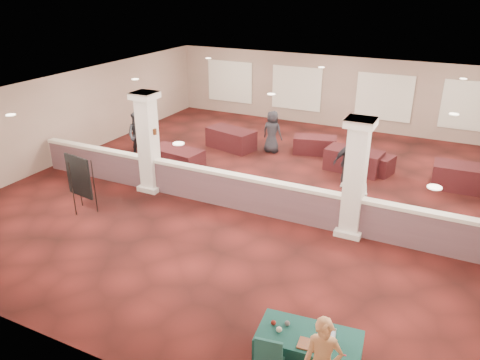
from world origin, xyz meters
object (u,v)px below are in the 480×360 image
at_px(conf_chair_side, 270,354).
at_px(far_table_front_left, 176,159).
at_px(easel_board, 79,177).
at_px(far_table_back_left, 231,139).
at_px(far_table_back_center, 315,145).
at_px(attendee_d, 272,132).
at_px(far_table_back_right, 369,162).
at_px(attendee_c, 348,162).
at_px(far_table_front_center, 354,160).
at_px(attendee_a, 138,136).
at_px(near_table, 308,351).
at_px(far_table_front_right, 465,178).
at_px(attendee_b, 355,184).

bearing_deg(conf_chair_side, far_table_front_left, 123.26).
bearing_deg(easel_board, far_table_back_left, 88.20).
bearing_deg(far_table_front_left, easel_board, -99.31).
height_order(far_table_back_center, attendee_d, attendee_d).
bearing_deg(far_table_back_right, attendee_c, -102.61).
bearing_deg(far_table_front_center, attendee_a, -163.08).
relative_size(near_table, far_table_back_center, 1.09).
bearing_deg(attendee_c, near_table, -122.57).
height_order(near_table, far_table_back_center, near_table).
bearing_deg(attendee_a, attendee_c, -10.89).
height_order(far_table_back_center, attendee_c, attendee_c).
bearing_deg(easel_board, far_table_front_left, 90.05).
relative_size(far_table_front_right, far_table_back_center, 1.21).
height_order(far_table_front_left, attendee_a, attendee_a).
bearing_deg(far_table_front_center, near_table, -81.00).
distance_m(attendee_c, attendee_d, 4.01).
relative_size(near_table, far_table_front_center, 0.93).
relative_size(far_table_back_left, attendee_d, 1.17).
bearing_deg(near_table, attendee_a, 135.61).
height_order(far_table_front_right, far_table_back_left, far_table_front_right).
height_order(far_table_back_left, far_table_back_right, far_table_back_left).
relative_size(easel_board, attendee_c, 1.01).
relative_size(conf_chair_side, far_table_back_right, 0.60).
height_order(near_table, far_table_front_left, far_table_front_left).
xyz_separation_m(far_table_back_center, far_table_back_right, (2.30, -0.94, -0.00)).
bearing_deg(attendee_b, conf_chair_side, -56.92).
relative_size(far_table_back_left, attendee_b, 1.20).
bearing_deg(easel_board, attendee_d, 76.61).
relative_size(far_table_back_left, far_table_back_center, 1.18).
relative_size(far_table_back_right, attendee_d, 0.99).
height_order(far_table_front_left, far_table_back_left, far_table_back_left).
bearing_deg(attendee_b, far_table_back_center, 151.88).
bearing_deg(attendee_a, far_table_front_right, -5.34).
xyz_separation_m(far_table_front_left, far_table_back_left, (0.71, 2.90, 0.00)).
height_order(easel_board, attendee_b, easel_board).
relative_size(far_table_front_left, far_table_back_left, 0.99).
xyz_separation_m(conf_chair_side, far_table_back_right, (-0.51, 10.29, -0.25)).
distance_m(conf_chair_side, far_table_back_left, 11.93).
xyz_separation_m(easel_board, far_table_back_left, (1.36, 6.89, -0.71)).
height_order(conf_chair_side, far_table_back_left, conf_chair_side).
relative_size(far_table_front_left, far_table_back_right, 1.17).
relative_size(attendee_b, attendee_c, 0.94).
distance_m(far_table_back_left, far_table_back_center, 3.35).
bearing_deg(far_table_front_left, conf_chair_side, -47.68).
bearing_deg(near_table, far_table_back_center, 100.97).
bearing_deg(near_table, attendee_b, 90.65).
xyz_separation_m(near_table, far_table_front_center, (-1.50, 9.47, 0.05)).
bearing_deg(far_table_front_right, attendee_a, -168.23).
distance_m(far_table_front_right, attendee_d, 7.01).
relative_size(far_table_back_right, attendee_b, 1.02).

